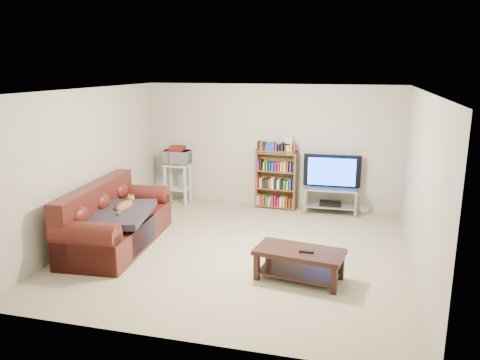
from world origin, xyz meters
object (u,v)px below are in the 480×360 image
(coffee_table, at_px, (299,259))
(bookshelf, at_px, (276,178))
(sofa, at_px, (113,224))
(tv_stand, at_px, (331,196))

(coffee_table, xyz_separation_m, bookshelf, (-0.86, 3.08, 0.31))
(sofa, bearing_deg, coffee_table, -14.03)
(tv_stand, relative_size, bookshelf, 0.87)
(sofa, height_order, tv_stand, sofa)
(sofa, distance_m, coffee_table, 3.02)
(coffee_table, distance_m, bookshelf, 3.22)
(coffee_table, bearing_deg, tv_stand, 95.00)
(coffee_table, distance_m, tv_stand, 3.02)
(coffee_table, xyz_separation_m, tv_stand, (0.20, 3.01, 0.05))
(coffee_table, height_order, tv_stand, tv_stand)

